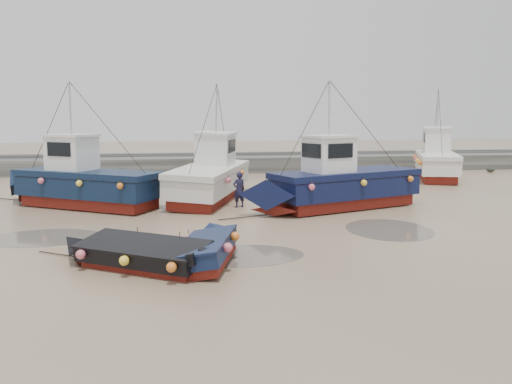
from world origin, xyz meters
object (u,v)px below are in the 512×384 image
Objects in this scene: cabin_boat_1 at (212,175)px; cabin_boat_3 at (436,159)px; dinghy_4 at (134,250)px; cabin_boat_2 at (335,182)px; person at (239,207)px; cabin_boat_0 at (79,181)px; dinghy_1 at (211,245)px.

cabin_boat_1 and cabin_boat_3 have the same top height.
cabin_boat_3 is at bearing 38.83° from cabin_boat_1.
cabin_boat_2 is at bearing -17.23° from dinghy_4.
cabin_boat_1 is at bearing 16.05° from dinghy_4.
cabin_boat_1 and cabin_boat_2 have the same top height.
cabin_boat_1 is at bearing 38.75° from cabin_boat_2.
cabin_boat_3 reaches higher than person.
cabin_boat_2 and cabin_boat_3 have the same top height.
cabin_boat_0 is 0.92× the size of cabin_boat_1.
cabin_boat_0 is (-3.88, 10.39, 0.79)m from dinghy_4.
cabin_boat_1 is (6.79, 1.46, -0.01)m from cabin_boat_0.
cabin_boat_2 is 5.85× the size of person.
cabin_boat_1 is 6.01× the size of person.
cabin_boat_2 is at bearing -116.26° from cabin_boat_3.
cabin_boat_0 is at bearing -141.69° from cabin_boat_3.
cabin_boat_0 is at bearing 50.29° from dinghy_4.
dinghy_1 reaches higher than person.
cabin_boat_2 is 1.20× the size of cabin_boat_3.
cabin_boat_1 is at bearing 101.87° from dinghy_1.
cabin_boat_2 reaches higher than person.
dinghy_4 is at bearing -131.39° from cabin_boat_0.
cabin_boat_2 is (8.83, 8.22, 0.78)m from dinghy_4.
cabin_boat_3 is 17.23m from person.
dinghy_1 is 11.98m from cabin_boat_0.
cabin_boat_1 reaches higher than dinghy_4.
dinghy_1 is at bearing 58.53° from person.
cabin_boat_0 and cabin_boat_1 have the same top height.
dinghy_4 is 12.09m from cabin_boat_2.
cabin_boat_3 reaches higher than dinghy_1.
cabin_boat_3 is 4.87× the size of person.
person is (1.24, -2.69, -1.31)m from cabin_boat_1.
dinghy_1 and dinghy_4 have the same top height.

